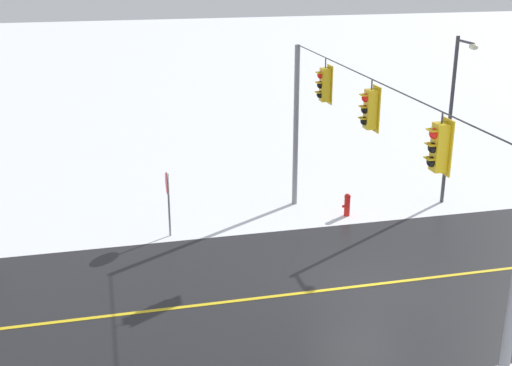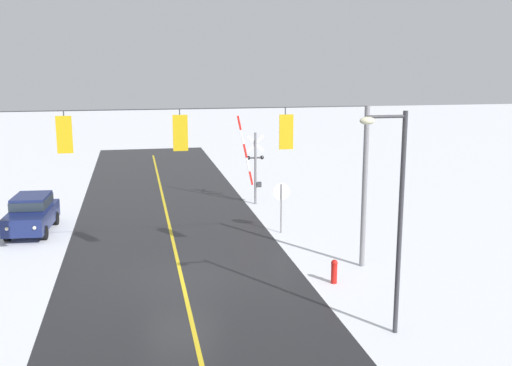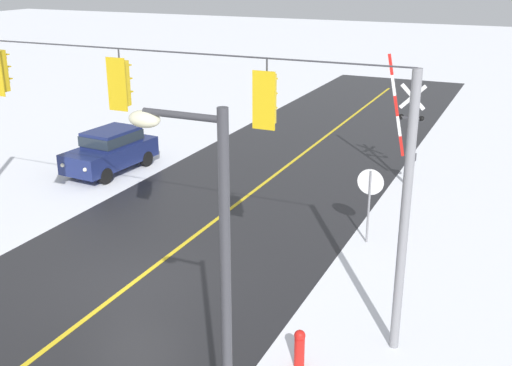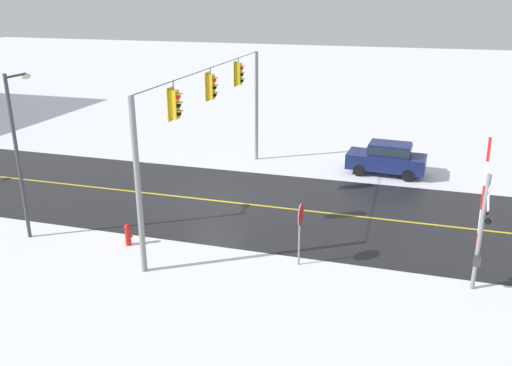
# 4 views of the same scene
# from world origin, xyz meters

# --- Properties ---
(ground_plane) EXTENTS (160.00, 160.00, 0.00)m
(ground_plane) POSITION_xyz_m (0.00, 0.00, 0.00)
(ground_plane) COLOR white
(signal_span) EXTENTS (14.20, 0.47, 6.22)m
(signal_span) POSITION_xyz_m (-0.03, -0.01, 4.28)
(signal_span) COLOR gray
(signal_span) RESTS_ON ground
(stop_sign) EXTENTS (0.80, 0.09, 2.35)m
(stop_sign) POSITION_xyz_m (-5.02, -5.14, 1.71)
(stop_sign) COLOR gray
(stop_sign) RESTS_ON ground
(streetlamp_near) EXTENTS (1.39, 0.28, 6.50)m
(streetlamp_near) POSITION_xyz_m (-5.59, 5.74, 3.92)
(streetlamp_near) COLOR #38383D
(streetlamp_near) RESTS_ON ground
(fire_hydrant) EXTENTS (0.24, 0.31, 0.88)m
(fire_hydrant) POSITION_xyz_m (-5.33, 1.56, 0.47)
(fire_hydrant) COLOR red
(fire_hydrant) RESTS_ON ground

